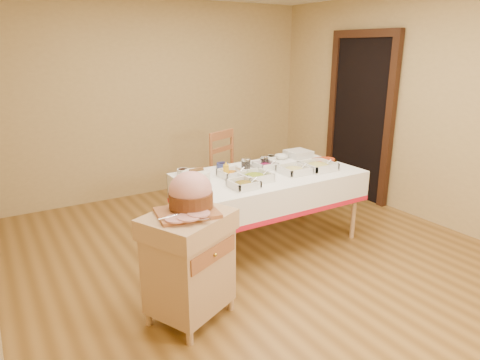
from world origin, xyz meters
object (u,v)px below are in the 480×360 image
ham_on_board (190,195)px  preserve_jar_left (246,164)px  dining_table (269,187)px  bread_basket (196,176)px  brass_platter (323,161)px  preserve_jar_right (264,161)px  dining_chair (232,173)px  mustard_bottle (226,171)px  butcher_cart (189,261)px  plate_stack (298,154)px

ham_on_board → preserve_jar_left: (1.09, 0.98, -0.15)m
dining_table → bread_basket: bearing=170.5°
ham_on_board → brass_platter: bearing=21.3°
preserve_jar_left → preserve_jar_right: 0.26m
dining_table → bread_basket: (-0.76, 0.13, 0.21)m
dining_chair → mustard_bottle: (-0.55, -0.83, 0.31)m
butcher_cart → preserve_jar_left: bearing=41.8°
butcher_cart → ham_on_board: 0.49m
butcher_cart → dining_chair: size_ratio=0.82×
dining_chair → mustard_bottle: dining_chair is taller
dining_table → brass_platter: brass_platter is taller
dining_table → butcher_cart: (-1.29, -0.81, -0.12)m
dining_chair → preserve_jar_right: size_ratio=8.98×
ham_on_board → plate_stack: size_ratio=1.74×
dining_table → ham_on_board: ham_on_board is taller
preserve_jar_left → bread_basket: bearing=-172.4°
dining_table → preserve_jar_right: preserve_jar_right is taller
preserve_jar_left → brass_platter: preserve_jar_left is taller
preserve_jar_right → bread_basket: (-0.86, -0.11, -0.00)m
ham_on_board → mustard_bottle: (0.76, 0.81, -0.13)m
preserve_jar_right → brass_platter: bearing=-22.3°
dining_table → plate_stack: (0.66, 0.35, 0.20)m
dining_table → preserve_jar_left: 0.34m
butcher_cart → bread_basket: (0.53, 0.94, 0.33)m
bread_basket → dining_chair: bearing=42.0°
preserve_jar_left → ham_on_board: bearing=-138.0°
dining_chair → ham_on_board: size_ratio=2.28×
butcher_cart → mustard_bottle: size_ratio=4.86×
bread_basket → brass_platter: size_ratio=0.74×
mustard_bottle → brass_platter: 1.20m
butcher_cart → dining_table: bearing=32.1°
ham_on_board → bread_basket: bearing=61.8°
ham_on_board → plate_stack: (1.90, 1.12, -0.17)m
butcher_cart → preserve_jar_right: size_ratio=7.39×
ham_on_board → preserve_jar_left: size_ratio=3.49×
butcher_cart → preserve_jar_right: (1.39, 1.05, 0.33)m
mustard_bottle → bread_basket: size_ratio=0.67×
bread_basket → plate_stack: 1.44m
preserve_jar_right → plate_stack: preserve_jar_right is taller
plate_stack → brass_platter: bearing=-81.5°
plate_stack → brass_platter: (0.05, -0.36, -0.02)m
plate_stack → brass_platter: 0.36m
bread_basket → plate_stack: bearing=8.9°
dining_table → bread_basket: 0.80m
ham_on_board → dining_table: bearing=31.9°
ham_on_board → brass_platter: size_ratio=1.29×
preserve_jar_left → bread_basket: size_ratio=0.49×
brass_platter → dining_chair: bearing=126.6°
ham_on_board → bread_basket: size_ratio=1.73×
dining_table → dining_chair: 0.87m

